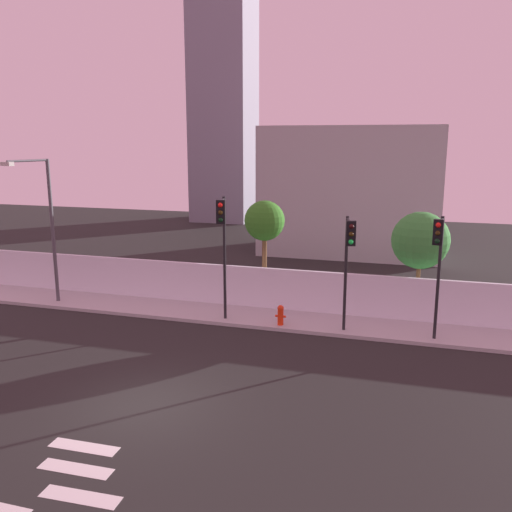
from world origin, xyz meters
The scene contains 13 objects.
ground_plane centered at (0.00, 0.00, 0.00)m, with size 80.00×80.00×0.00m, color black.
sidewalk centered at (0.00, 8.20, 0.07)m, with size 36.00×2.40×0.15m, color #ACACAC.
perimeter_wall centered at (0.00, 9.49, 1.05)m, with size 36.00×0.18×1.80m, color silver.
crosswalk_marking centered at (-0.30, -4.10, 0.00)m, with size 3.40×3.87×0.01m.
traffic_light_left centered at (7.98, 7.07, 3.52)m, with size 0.40×1.14×4.63m.
traffic_light_center centered at (-0.10, 6.89, 3.85)m, with size 0.57×1.52×5.10m.
traffic_light_right centered at (4.82, 6.88, 3.45)m, with size 0.53×1.47×4.50m.
street_lamp_curbside centered at (-8.63, 7.45, 4.04)m, with size 0.90×2.17×6.49m.
fire_hydrant centered at (2.15, 7.40, 0.59)m, with size 0.44×0.26×0.82m.
roadside_tree_leftmost centered at (0.48, 10.97, 3.76)m, with size 1.86×1.86×4.75m.
roadside_tree_midleft centered at (7.39, 10.97, 3.25)m, with size 2.45×2.45×4.48m.
low_building_distant centered at (2.94, 23.49, 4.16)m, with size 11.41×6.00×8.31m, color #A2A2A2.
tower_on_skyline centered at (-10.20, 35.49, 15.20)m, with size 5.27×5.00×30.40m, color gray.
Camera 1 is at (7.08, -12.88, 7.47)m, focal length 38.14 mm.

